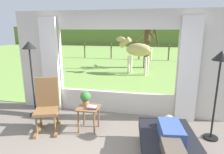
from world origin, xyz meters
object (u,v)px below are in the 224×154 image
object	(u,v)px
side_table	(89,111)
rocking_chair	(47,105)
recliner_sofa	(170,154)
horse	(137,50)
reclining_person	(172,138)
book_stack	(92,107)
potted_plant	(85,98)
floor_lamp_left	(30,56)
pasture_tree	(147,45)
floor_lamp_right	(220,69)

from	to	relation	value
side_table	rocking_chair	bearing A→B (deg)	-173.33
recliner_sofa	horse	size ratio (longest dim) A/B	0.99
side_table	reclining_person	bearing A→B (deg)	-29.43
rocking_chair	book_stack	world-z (taller)	rocking_chair
rocking_chair	horse	distance (m)	5.84
potted_plant	horse	distance (m)	5.52
reclining_person	rocking_chair	xyz separation A→B (m)	(-2.49, 0.80, 0.02)
rocking_chair	floor_lamp_left	xyz separation A→B (m)	(-0.66, 0.54, 0.94)
recliner_sofa	reclining_person	size ratio (longest dim) A/B	1.25
potted_plant	floor_lamp_left	distance (m)	1.71
rocking_chair	floor_lamp_left	world-z (taller)	floor_lamp_left
rocking_chair	book_stack	size ratio (longest dim) A/B	5.16
rocking_chair	side_table	size ratio (longest dim) A/B	2.15
side_table	horse	world-z (taller)	horse
reclining_person	pasture_tree	world-z (taller)	pasture_tree
side_table	book_stack	size ratio (longest dim) A/B	2.40
potted_plant	floor_lamp_right	xyz separation A→B (m)	(2.56, 0.09, 0.70)
potted_plant	floor_lamp_right	world-z (taller)	floor_lamp_right
book_stack	pasture_tree	distance (m)	7.31
horse	pasture_tree	distance (m)	1.70
rocking_chair	floor_lamp_right	world-z (taller)	floor_lamp_right
potted_plant	pasture_tree	distance (m)	7.20
pasture_tree	potted_plant	bearing A→B (deg)	-98.61
horse	pasture_tree	size ratio (longest dim) A/B	0.67
rocking_chair	book_stack	bearing A→B (deg)	-16.79
side_table	horse	distance (m)	5.60
recliner_sofa	side_table	distance (m)	1.83
potted_plant	pasture_tree	xyz separation A→B (m)	(1.07, 7.10, 0.59)
reclining_person	book_stack	distance (m)	1.73
book_stack	horse	distance (m)	5.63
horse	floor_lamp_left	bearing A→B (deg)	174.49
potted_plant	book_stack	bearing A→B (deg)	-34.68
side_table	book_stack	xyz separation A→B (m)	(0.10, -0.06, 0.12)
recliner_sofa	side_table	world-z (taller)	side_table
potted_plant	book_stack	distance (m)	0.27
floor_lamp_right	pasture_tree	size ratio (longest dim) A/B	0.65
book_stack	floor_lamp_right	world-z (taller)	floor_lamp_right
side_table	horse	size ratio (longest dim) A/B	0.29
book_stack	floor_lamp_left	xyz separation A→B (m)	(-1.65, 0.50, 0.94)
horse	rocking_chair	bearing A→B (deg)	-177.38
horse	potted_plant	bearing A→B (deg)	-169.63
rocking_chair	pasture_tree	xyz separation A→B (m)	(1.88, 7.26, 0.75)
recliner_sofa	side_table	xyz separation A→B (m)	(-1.61, 0.86, 0.21)
potted_plant	horse	xyz separation A→B (m)	(0.64, 5.46, 0.45)
potted_plant	floor_lamp_left	size ratio (longest dim) A/B	0.17
book_stack	pasture_tree	bearing A→B (deg)	82.92
recliner_sofa	pasture_tree	size ratio (longest dim) A/B	0.67
book_stack	reclining_person	bearing A→B (deg)	-29.20
side_table	pasture_tree	bearing A→B (deg)	82.09
reclining_person	pasture_tree	distance (m)	8.12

